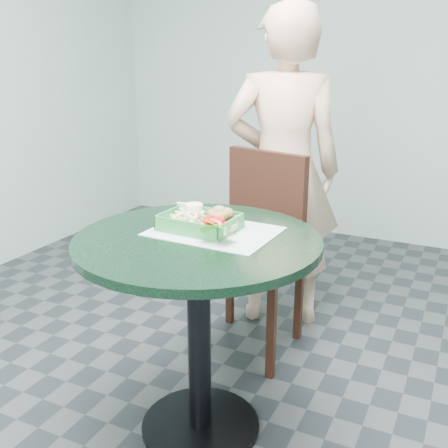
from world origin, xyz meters
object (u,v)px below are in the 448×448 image
at_px(dining_chair, 257,238).
at_px(diner_person, 283,160).
at_px(cafe_table, 198,288).
at_px(sauce_ramekin, 193,214).
at_px(food_basket, 200,230).
at_px(crab_sandwich, 220,223).

relative_size(dining_chair, diner_person, 0.54).
xyz_separation_m(cafe_table, sauce_ramekin, (-0.10, 0.14, 0.22)).
bearing_deg(dining_chair, diner_person, 101.89).
relative_size(dining_chair, food_basket, 3.59).
bearing_deg(crab_sandwich, sauce_ramekin, 159.43).
height_order(dining_chair, crab_sandwich, dining_chair).
bearing_deg(cafe_table, diner_person, 93.08).
height_order(cafe_table, crab_sandwich, crab_sandwich).
bearing_deg(diner_person, food_basket, 69.93).
bearing_deg(sauce_ramekin, diner_person, 87.09).
distance_m(diner_person, food_basket, 0.92).
bearing_deg(food_basket, diner_person, 91.38).
bearing_deg(food_basket, sauce_ramekin, 133.84).
relative_size(cafe_table, crab_sandwich, 6.47).
relative_size(dining_chair, crab_sandwich, 7.17).
bearing_deg(food_basket, cafe_table, -66.77).
xyz_separation_m(crab_sandwich, sauce_ramekin, (-0.14, 0.05, 0.00)).
bearing_deg(dining_chair, sauce_ramekin, -77.63).
xyz_separation_m(diner_person, crab_sandwich, (0.09, -0.90, -0.06)).
bearing_deg(dining_chair, food_basket, -71.43).
relative_size(food_basket, sauce_ramekin, 3.98).
xyz_separation_m(dining_chair, crab_sandwich, (0.11, -0.61, 0.27)).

